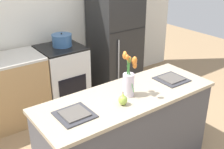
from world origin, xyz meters
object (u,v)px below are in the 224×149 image
(stove_range, at_px, (63,77))
(refrigerator, at_px, (115,39))
(cooking_pot, at_px, (62,40))
(plate_setting_left, at_px, (75,114))
(plate_setting_right, at_px, (171,79))
(pear_figurine, at_px, (123,100))
(flower_vase, at_px, (129,79))

(stove_range, relative_size, refrigerator, 0.53)
(stove_range, distance_m, refrigerator, 1.03)
(cooking_pot, bearing_deg, plate_setting_left, -113.94)
(plate_setting_left, distance_m, plate_setting_right, 1.17)
(stove_range, bearing_deg, plate_setting_right, -73.35)
(plate_setting_left, height_order, plate_setting_right, same)
(refrigerator, xyz_separation_m, plate_setting_right, (-0.47, -1.62, 0.04))
(pear_figurine, xyz_separation_m, plate_setting_left, (-0.43, 0.10, -0.04))
(plate_setting_left, relative_size, cooking_pot, 1.06)
(flower_vase, distance_m, plate_setting_right, 0.60)
(plate_setting_right, height_order, cooking_pot, cooking_pot)
(refrigerator, relative_size, flower_vase, 3.96)
(flower_vase, relative_size, pear_figurine, 3.28)
(flower_vase, bearing_deg, cooking_pot, 85.11)
(stove_range, xyz_separation_m, cooking_pot, (0.04, 0.02, 0.54))
(plate_setting_right, bearing_deg, flower_vase, 179.31)
(refrigerator, bearing_deg, plate_setting_right, -106.07)
(flower_vase, xyz_separation_m, cooking_pot, (0.14, 1.63, -0.06))
(plate_setting_left, bearing_deg, plate_setting_right, 0.00)
(cooking_pot, bearing_deg, pear_figurine, -99.64)
(stove_range, relative_size, cooking_pot, 3.24)
(refrigerator, xyz_separation_m, plate_setting_left, (-1.63, -1.62, 0.04))
(plate_setting_right, relative_size, cooking_pot, 1.06)
(plate_setting_left, bearing_deg, flower_vase, 0.68)
(flower_vase, xyz_separation_m, plate_setting_right, (0.58, -0.01, -0.16))
(stove_range, height_order, plate_setting_right, same)
(refrigerator, relative_size, cooking_pot, 6.10)
(refrigerator, height_order, cooking_pot, refrigerator)
(plate_setting_left, height_order, cooking_pot, cooking_pot)
(refrigerator, bearing_deg, stove_range, -179.96)
(plate_setting_left, distance_m, cooking_pot, 1.79)
(pear_figurine, height_order, plate_setting_left, pear_figurine)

